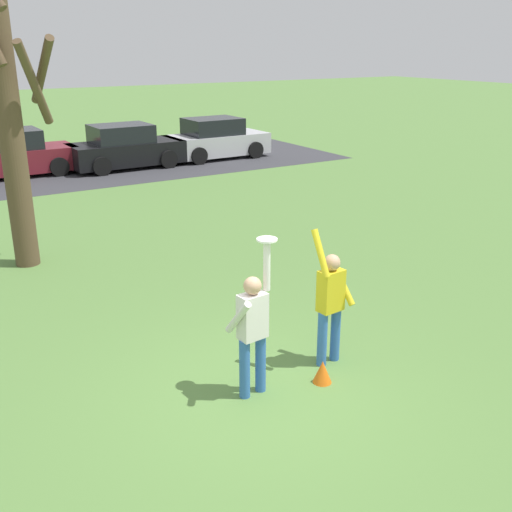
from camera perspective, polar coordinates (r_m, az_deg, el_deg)
ground_plane at (r=8.16m, az=0.44°, el=-12.90°), size 120.00×120.00×0.00m
person_catcher at (r=7.70m, az=-0.33°, el=-6.63°), size 0.56×0.49×2.08m
person_defender at (r=8.52m, az=7.04°, el=-4.13°), size 0.57×0.49×2.04m
frisbee_disc at (r=7.41m, az=1.04°, el=1.57°), size 0.26×0.26×0.02m
parked_car_maroon at (r=22.77m, az=-22.00°, el=8.83°), size 4.13×2.10×1.59m
parked_car_black at (r=23.10m, az=-12.27°, el=9.92°), size 4.13×2.10×1.59m
parked_car_silver at (r=24.67m, az=-3.84°, el=10.89°), size 4.13×2.10×1.59m
parking_strip at (r=22.60m, az=-21.55°, el=6.94°), size 24.61×6.40×0.01m
bare_tree_tall at (r=12.84m, az=-22.45°, el=13.36°), size 1.92×2.01×6.56m
field_cone_orange at (r=8.38m, az=6.29°, el=-10.81°), size 0.26×0.26×0.32m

